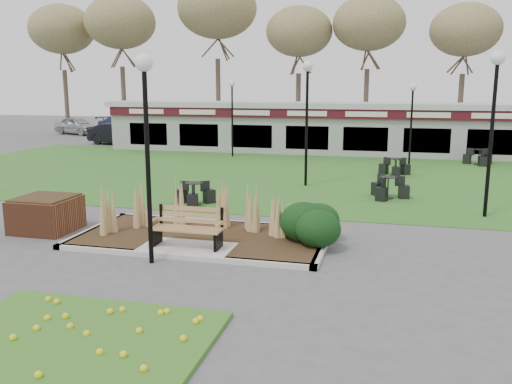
% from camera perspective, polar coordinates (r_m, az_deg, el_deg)
% --- Properties ---
extents(ground, '(100.00, 100.00, 0.00)m').
position_cam_1_polar(ground, '(12.95, -7.48, -6.45)').
color(ground, '#515154').
rests_on(ground, ground).
extents(lawn, '(34.00, 16.00, 0.02)m').
position_cam_1_polar(lawn, '(24.22, 2.97, 1.96)').
color(lawn, '#2F6720').
rests_on(lawn, ground).
extents(flower_bed, '(4.20, 3.00, 0.16)m').
position_cam_1_polar(flower_bed, '(9.11, -18.47, -14.34)').
color(flower_bed, '#27641C').
rests_on(flower_bed, ground).
extents(planting_bed, '(6.75, 3.40, 1.27)m').
position_cam_1_polar(planting_bed, '(13.70, -0.46, -3.77)').
color(planting_bed, '#302313').
rests_on(planting_bed, ground).
extents(park_bench, '(1.70, 0.66, 0.93)m').
position_cam_1_polar(park_bench, '(13.01, -7.14, -3.66)').
color(park_bench, '#AC8A4D').
rests_on(park_bench, ground).
extents(brick_planter, '(1.50, 1.50, 0.95)m').
position_cam_1_polar(brick_planter, '(15.75, -21.22, -2.14)').
color(brick_planter, brown).
rests_on(brick_planter, ground).
extents(food_pavilion, '(24.60, 3.40, 2.90)m').
position_cam_1_polar(food_pavilion, '(31.85, 5.80, 6.80)').
color(food_pavilion, '#939496').
rests_on(food_pavilion, ground).
extents(tree_backdrop, '(47.24, 5.24, 10.36)m').
position_cam_1_polar(tree_backdrop, '(39.97, 7.78, 17.54)').
color(tree_backdrop, '#47382B').
rests_on(tree_backdrop, ground).
extents(lamp_post_near_right, '(0.40, 0.40, 4.86)m').
position_cam_1_polar(lamp_post_near_right, '(17.26, 23.82, 9.07)').
color(lamp_post_near_right, black).
rests_on(lamp_post_near_right, ground).
extents(lamp_post_mid_left, '(0.38, 0.38, 4.55)m').
position_cam_1_polar(lamp_post_mid_left, '(11.82, -11.52, 8.12)').
color(lamp_post_mid_left, black).
rests_on(lamp_post_mid_left, ground).
extents(lamp_post_mid_right, '(0.40, 0.40, 4.79)m').
position_cam_1_polar(lamp_post_mid_right, '(21.01, 5.41, 10.04)').
color(lamp_post_mid_right, black).
rests_on(lamp_post_mid_right, ground).
extents(lamp_post_far_right, '(0.33, 0.33, 3.96)m').
position_cam_1_polar(lamp_post_far_right, '(26.07, 16.11, 8.55)').
color(lamp_post_far_right, black).
rests_on(lamp_post_far_right, ground).
extents(lamp_post_far_left, '(0.34, 0.34, 4.13)m').
position_cam_1_polar(lamp_post_far_left, '(29.71, -2.53, 9.50)').
color(lamp_post_far_left, black).
rests_on(lamp_post_far_left, ground).
extents(bistro_set_a, '(1.34, 1.33, 0.74)m').
position_cam_1_polar(bistro_set_a, '(17.97, -6.50, -0.54)').
color(bistro_set_a, black).
rests_on(bistro_set_a, ground).
extents(bistro_set_b, '(1.38, 1.25, 0.74)m').
position_cam_1_polar(bistro_set_b, '(24.41, 14.41, 2.29)').
color(bistro_set_b, black).
rests_on(bistro_set_b, ground).
extents(bistro_set_c, '(1.34, 1.41, 0.76)m').
position_cam_1_polar(bistro_set_c, '(19.42, 13.69, 0.11)').
color(bistro_set_c, black).
rests_on(bistro_set_c, ground).
extents(bistro_set_d, '(1.43, 1.35, 0.77)m').
position_cam_1_polar(bistro_set_d, '(28.99, 22.40, 3.19)').
color(bistro_set_d, black).
rests_on(bistro_set_d, ground).
extents(car_silver, '(4.46, 2.94, 1.41)m').
position_cam_1_polar(car_silver, '(45.63, -18.30, 6.66)').
color(car_silver, '#A7A7AC').
rests_on(car_silver, ground).
extents(car_black, '(4.50, 2.39, 1.41)m').
position_cam_1_polar(car_black, '(37.01, -14.23, 5.93)').
color(car_black, black).
rests_on(car_black, ground).
extents(car_blue, '(5.39, 3.92, 1.45)m').
position_cam_1_polar(car_blue, '(43.59, -13.75, 6.74)').
color(car_blue, navy).
rests_on(car_blue, ground).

